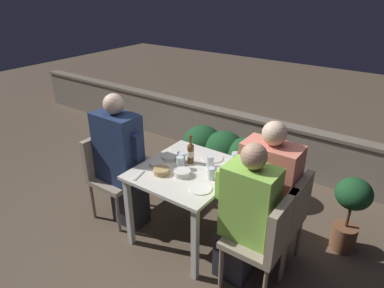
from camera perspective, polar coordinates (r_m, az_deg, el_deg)
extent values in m
plane|color=brown|center=(3.46, -0.67, -14.74)|extent=(16.00, 16.00, 0.00)
cube|color=gray|center=(4.57, 12.02, -0.05)|extent=(9.00, 0.14, 0.60)
cube|color=#706656|center=(4.45, 12.39, 3.68)|extent=(9.00, 0.18, 0.04)
cube|color=silver|center=(3.05, -0.74, -4.44)|extent=(0.83, 0.90, 0.03)
cube|color=silver|center=(3.20, -10.43, -11.09)|extent=(0.05, 0.05, 0.70)
cube|color=silver|center=(2.83, 0.51, -16.41)|extent=(0.05, 0.05, 0.70)
cube|color=silver|center=(3.70, -1.60, -5.14)|extent=(0.05, 0.05, 0.70)
cube|color=silver|center=(3.38, 8.45, -8.76)|extent=(0.05, 0.05, 0.70)
cube|color=brown|center=(4.09, 5.14, -5.43)|extent=(1.07, 0.36, 0.28)
ellipsoid|color=#194723|center=(4.06, 1.76, -0.04)|extent=(0.48, 0.47, 0.46)
ellipsoid|color=#194723|center=(3.92, 5.33, -1.12)|extent=(0.48, 0.47, 0.46)
ellipsoid|color=#194723|center=(3.80, 9.15, -2.27)|extent=(0.48, 0.47, 0.46)
cube|color=gray|center=(3.53, -12.43, -5.78)|extent=(0.43, 0.43, 0.05)
cube|color=gray|center=(3.55, -14.89, -1.60)|extent=(0.06, 0.43, 0.41)
cylinder|color=#7F705B|center=(3.69, -16.21, -9.09)|extent=(0.03, 0.03, 0.41)
cylinder|color=#7F705B|center=(3.44, -12.20, -11.32)|extent=(0.03, 0.03, 0.41)
cylinder|color=#7F705B|center=(3.88, -12.00, -6.68)|extent=(0.03, 0.03, 0.41)
cylinder|color=#7F705B|center=(3.65, -7.93, -8.58)|extent=(0.03, 0.03, 0.41)
cube|color=#282833|center=(3.54, -10.21, -9.49)|extent=(0.31, 0.23, 0.46)
cube|color=navy|center=(3.31, -12.20, -0.68)|extent=(0.44, 0.26, 0.69)
cube|color=navy|center=(3.11, -9.18, -0.51)|extent=(0.07, 0.07, 0.24)
sphere|color=beige|center=(3.15, -12.95, 6.53)|extent=(0.19, 0.19, 0.19)
cube|color=gray|center=(3.71, -9.03, -3.88)|extent=(0.43, 0.43, 0.05)
cube|color=gray|center=(3.73, -11.39, 0.09)|extent=(0.06, 0.43, 0.41)
cylinder|color=#7F705B|center=(3.84, -12.74, -7.14)|extent=(0.03, 0.03, 0.41)
cylinder|color=#7F705B|center=(3.61, -8.67, -9.10)|extent=(0.03, 0.03, 0.41)
cylinder|color=#7F705B|center=(4.05, -8.90, -4.90)|extent=(0.03, 0.03, 0.41)
cylinder|color=#7F705B|center=(3.83, -4.84, -6.58)|extent=(0.03, 0.03, 0.41)
cube|color=gray|center=(2.77, 10.46, -15.58)|extent=(0.43, 0.43, 0.05)
cube|color=gray|center=(2.58, 14.78, -13.10)|extent=(0.06, 0.43, 0.41)
cylinder|color=#7F705B|center=(2.87, 4.80, -19.80)|extent=(0.03, 0.03, 0.41)
cylinder|color=#7F705B|center=(3.11, 8.48, -15.67)|extent=(0.03, 0.03, 0.41)
cylinder|color=#7F705B|center=(3.01, 15.05, -18.04)|extent=(0.03, 0.03, 0.41)
cube|color=#282833|center=(2.96, 7.04, -17.42)|extent=(0.27, 0.23, 0.46)
cube|color=#8CCC4C|center=(2.60, 9.62, -9.68)|extent=(0.39, 0.26, 0.59)
cube|color=#8CCC4C|center=(2.65, 4.88, -6.71)|extent=(0.07, 0.07, 0.24)
sphere|color=tan|center=(2.39, 10.30, -1.99)|extent=(0.19, 0.19, 0.19)
cube|color=gray|center=(3.01, 13.31, -12.11)|extent=(0.43, 0.43, 0.05)
cube|color=gray|center=(2.83, 17.36, -9.57)|extent=(0.06, 0.43, 0.41)
cylinder|color=#7F705B|center=(3.07, 8.14, -16.19)|extent=(0.03, 0.03, 0.41)
cylinder|color=#7F705B|center=(2.98, 14.80, -18.61)|extent=(0.03, 0.03, 0.41)
cylinder|color=#7F705B|center=(3.34, 11.21, -12.56)|extent=(0.03, 0.03, 0.41)
cylinder|color=#7F705B|center=(3.25, 17.32, -14.60)|extent=(0.03, 0.03, 0.41)
cube|color=#282833|center=(3.18, 10.04, -14.05)|extent=(0.32, 0.23, 0.46)
cube|color=#E07A66|center=(2.83, 12.72, -6.04)|extent=(0.45, 0.26, 0.65)
cube|color=#E07A66|center=(2.88, 8.33, -3.29)|extent=(0.07, 0.07, 0.24)
sphere|color=beige|center=(2.64, 13.58, 1.74)|extent=(0.19, 0.19, 0.19)
cylinder|color=brown|center=(3.10, -0.23, -1.73)|extent=(0.06, 0.06, 0.17)
cylinder|color=beige|center=(3.10, -0.23, -1.59)|extent=(0.06, 0.06, 0.06)
cone|color=brown|center=(3.06, -0.23, -0.04)|extent=(0.06, 0.06, 0.03)
cylinder|color=brown|center=(3.03, -0.23, 0.85)|extent=(0.02, 0.02, 0.07)
cylinder|color=white|center=(2.76, 1.41, -7.46)|extent=(0.18, 0.18, 0.01)
cylinder|color=silver|center=(3.22, 3.43, -2.34)|extent=(0.20, 0.20, 0.01)
cylinder|color=silver|center=(3.36, -1.72, -1.01)|extent=(0.22, 0.22, 0.01)
cylinder|color=silver|center=(2.94, -1.63, -4.83)|extent=(0.15, 0.15, 0.05)
torus|color=silver|center=(2.93, -1.63, -4.50)|extent=(0.15, 0.15, 0.01)
cylinder|color=tan|center=(2.97, -5.10, -4.51)|extent=(0.14, 0.14, 0.05)
torus|color=tan|center=(2.97, -5.11, -4.19)|extent=(0.14, 0.14, 0.01)
cylinder|color=beige|center=(3.10, -5.94, -3.25)|extent=(0.12, 0.12, 0.04)
torus|color=beige|center=(3.10, -5.96, -3.00)|extent=(0.12, 0.12, 0.01)
cylinder|color=beige|center=(3.21, -3.74, -2.17)|extent=(0.16, 0.16, 0.04)
torus|color=beige|center=(3.20, -3.74, -1.95)|extent=(0.16, 0.16, 0.01)
cylinder|color=silver|center=(2.87, 3.23, -4.94)|extent=(0.06, 0.06, 0.10)
cylinder|color=silver|center=(3.14, 7.24, -2.30)|extent=(0.07, 0.07, 0.10)
cylinder|color=silver|center=(3.12, -1.81, -2.32)|extent=(0.08, 0.08, 0.10)
cylinder|color=silver|center=(2.91, 4.91, -4.84)|extent=(0.08, 0.08, 0.08)
cylinder|color=silver|center=(3.03, -1.99, -3.13)|extent=(0.07, 0.07, 0.11)
cylinder|color=silver|center=(3.03, 3.02, -3.05)|extent=(0.07, 0.07, 0.12)
cube|color=silver|center=(2.97, -8.82, -5.21)|extent=(0.06, 0.17, 0.01)
cylinder|color=brown|center=(3.52, 23.92, -13.96)|extent=(0.22, 0.22, 0.25)
cylinder|color=#47331E|center=(3.39, 24.64, -10.85)|extent=(0.03, 0.03, 0.22)
ellipsoid|color=#194723|center=(3.26, 25.39, -7.51)|extent=(0.31, 0.31, 0.28)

